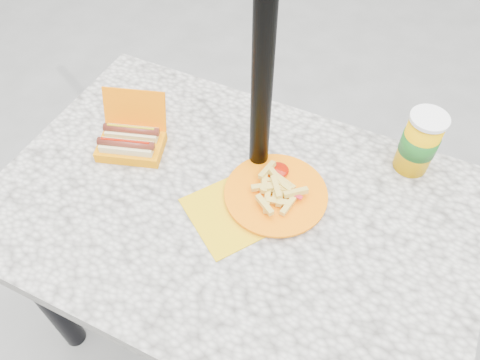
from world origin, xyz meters
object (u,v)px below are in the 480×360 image
at_px(fries_plate, 272,194).
at_px(soda_cup, 419,143).
at_px(umbrella_pole, 263,52).
at_px(hotdog_box, 131,141).

bearing_deg(fries_plate, soda_cup, 41.35).
bearing_deg(soda_cup, umbrella_pole, -156.55).
bearing_deg(soda_cup, hotdog_box, -159.26).
xyz_separation_m(fries_plate, soda_cup, (0.29, 0.25, 0.08)).
relative_size(fries_plate, soda_cup, 2.03).
height_order(fries_plate, soda_cup, soda_cup).
distance_m(umbrella_pole, soda_cup, 0.48).
bearing_deg(umbrella_pole, fries_plate, -49.57).
height_order(umbrella_pole, fries_plate, umbrella_pole).
distance_m(umbrella_pole, fries_plate, 0.36).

